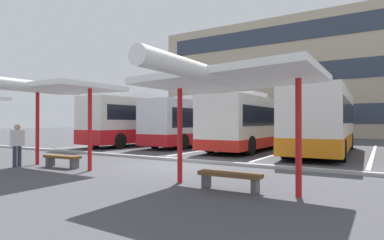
% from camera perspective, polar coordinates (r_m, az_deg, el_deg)
% --- Properties ---
extents(ground_plane, '(160.00, 160.00, 0.00)m').
position_cam_1_polar(ground_plane, '(12.18, -3.88, -8.36)').
color(ground_plane, '#47474C').
extents(terminal_building, '(38.23, 14.47, 16.84)m').
position_cam_1_polar(terminal_building, '(44.33, 22.32, 6.58)').
color(terminal_building, tan).
rests_on(terminal_building, ground).
extents(coach_bus_0, '(2.97, 12.53, 3.71)m').
position_cam_1_polar(coach_bus_0, '(24.66, -7.16, -0.36)').
color(coach_bus_0, silver).
rests_on(coach_bus_0, ground).
extents(coach_bus_1, '(3.09, 11.57, 3.47)m').
position_cam_1_polar(coach_bus_1, '(22.99, 2.09, -0.62)').
color(coach_bus_1, silver).
rests_on(coach_bus_1, ground).
extents(coach_bus_2, '(2.80, 11.55, 3.45)m').
position_cam_1_polar(coach_bus_2, '(20.37, 11.89, -0.59)').
color(coach_bus_2, silver).
rests_on(coach_bus_2, ground).
extents(coach_bus_3, '(3.00, 10.62, 3.66)m').
position_cam_1_polar(coach_bus_3, '(18.37, 22.71, -0.32)').
color(coach_bus_3, silver).
rests_on(coach_bus_3, ground).
extents(lane_stripe_0, '(0.16, 14.00, 0.01)m').
position_cam_1_polar(lane_stripe_0, '(26.50, -10.97, -4.03)').
color(lane_stripe_0, white).
rests_on(lane_stripe_0, ground).
extents(lane_stripe_1, '(0.16, 14.00, 0.01)m').
position_cam_1_polar(lane_stripe_1, '(23.80, -3.20, -4.45)').
color(lane_stripe_1, white).
rests_on(lane_stripe_1, ground).
extents(lane_stripe_2, '(0.16, 14.00, 0.01)m').
position_cam_1_polar(lane_stripe_2, '(21.63, 6.35, -4.86)').
color(lane_stripe_2, white).
rests_on(lane_stripe_2, ground).
extents(lane_stripe_3, '(0.16, 14.00, 0.01)m').
position_cam_1_polar(lane_stripe_3, '(20.19, 17.63, -5.16)').
color(lane_stripe_3, white).
rests_on(lane_stripe_3, ground).
extents(lane_stripe_4, '(0.16, 14.00, 0.01)m').
position_cam_1_polar(lane_stripe_4, '(19.62, 30.10, -5.27)').
color(lane_stripe_4, white).
rests_on(lane_stripe_4, ground).
extents(waiting_shelter_1, '(4.06, 4.73, 3.10)m').
position_cam_1_polar(waiting_shelter_1, '(12.51, -23.60, 5.11)').
color(waiting_shelter_1, red).
rests_on(waiting_shelter_1, ground).
extents(bench_2, '(1.61, 0.54, 0.45)m').
position_cam_1_polar(bench_2, '(12.69, -22.58, -6.49)').
color(bench_2, brown).
rests_on(bench_2, ground).
extents(waiting_shelter_2, '(4.21, 5.26, 2.92)m').
position_cam_1_polar(waiting_shelter_2, '(7.76, 6.58, 7.14)').
color(waiting_shelter_2, red).
rests_on(waiting_shelter_2, ground).
extents(bench_3, '(1.61, 0.46, 0.45)m').
position_cam_1_polar(bench_3, '(7.90, 6.90, -10.25)').
color(bench_3, brown).
rests_on(bench_3, ground).
extents(platform_kerb, '(44.00, 0.24, 0.12)m').
position_cam_1_polar(platform_kerb, '(13.35, -0.29, -7.39)').
color(platform_kerb, '#ADADA8').
rests_on(platform_kerb, ground).
extents(waiting_passenger_0, '(0.33, 0.50, 1.61)m').
position_cam_1_polar(waiting_passenger_0, '(13.47, -29.23, -3.60)').
color(waiting_passenger_0, '#33384C').
rests_on(waiting_passenger_0, ground).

